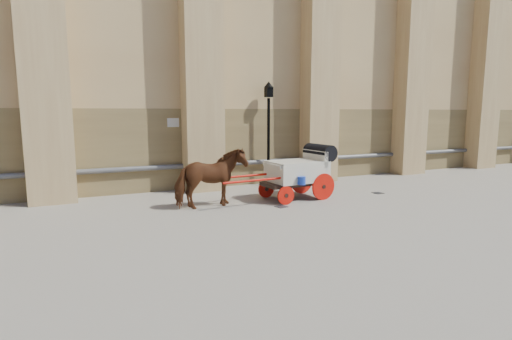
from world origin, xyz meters
name	(u,v)px	position (x,y,z in m)	size (l,w,h in m)	color
ground	(271,208)	(0.00, 0.00, 0.00)	(90.00, 90.00, 0.00)	gray
horse	(211,178)	(-1.62, 0.84, 0.90)	(0.97, 2.13, 1.80)	#652D13
carriage	(301,170)	(1.55, 0.91, 0.97)	(4.17, 1.55, 1.79)	black
street_lamp	(269,130)	(1.67, 3.59, 2.16)	(0.38, 0.38, 4.05)	black
drain_grate_near	(281,207)	(0.37, 0.04, 0.01)	(0.32, 0.32, 0.01)	black
drain_grate_far	(378,193)	(4.50, 0.44, 0.01)	(0.32, 0.32, 0.01)	black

